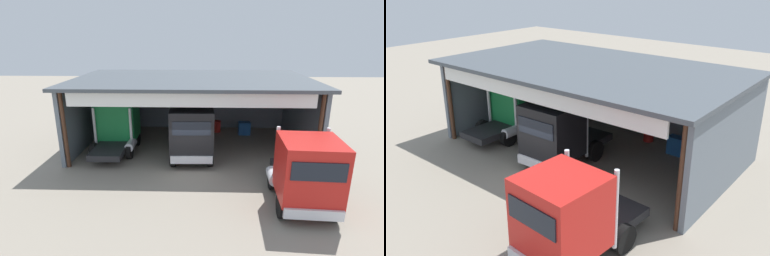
# 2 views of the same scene
# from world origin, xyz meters

# --- Properties ---
(ground_plane) EXTENTS (80.00, 80.00, 0.00)m
(ground_plane) POSITION_xyz_m (0.00, 0.00, 0.00)
(ground_plane) COLOR gray
(ground_plane) RESTS_ON ground
(workshop_shed) EXTENTS (15.61, 9.16, 4.80)m
(workshop_shed) POSITION_xyz_m (0.00, 5.06, 3.38)
(workshop_shed) COLOR slate
(workshop_shed) RESTS_ON ground
(truck_green_center_left_bay) EXTENTS (2.77, 4.97, 3.51)m
(truck_green_center_left_bay) POSITION_xyz_m (-5.04, 3.12, 1.83)
(truck_green_center_left_bay) COLOR #197F3D
(truck_green_center_left_bay) RESTS_ON ground
(truck_black_right_bay) EXTENTS (2.79, 5.30, 3.71)m
(truck_black_right_bay) POSITION_xyz_m (0.01, 1.30, 1.78)
(truck_black_right_bay) COLOR black
(truck_black_right_bay) RESTS_ON ground
(truck_red_left_bay) EXTENTS (2.72, 5.35, 3.51)m
(truck_red_left_bay) POSITION_xyz_m (5.20, -3.87, 1.79)
(truck_red_left_bay) COLOR red
(truck_red_left_bay) RESTS_ON ground
(oil_drum) EXTENTS (0.58, 0.58, 0.90)m
(oil_drum) POSITION_xyz_m (1.90, 7.19, 0.45)
(oil_drum) COLOR #B21E19
(oil_drum) RESTS_ON ground
(tool_cart) EXTENTS (0.90, 0.60, 1.00)m
(tool_cart) POSITION_xyz_m (3.99, 6.55, 0.50)
(tool_cart) COLOR #1E59A5
(tool_cart) RESTS_ON ground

